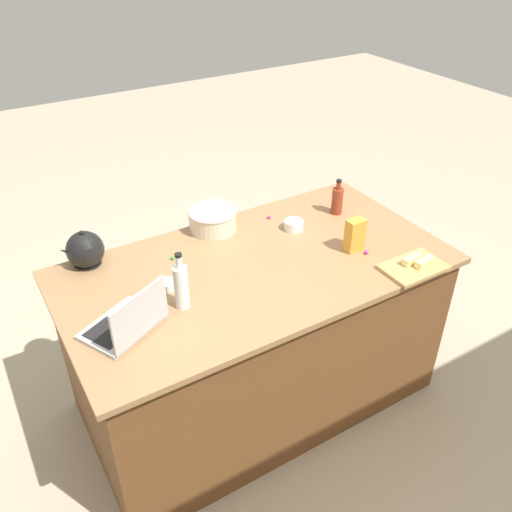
{
  "coord_description": "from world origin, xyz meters",
  "views": [
    {
      "loc": [
        1.09,
        1.81,
        2.36
      ],
      "look_at": [
        0.0,
        0.0,
        0.95
      ],
      "focal_mm": 37.52,
      "sensor_mm": 36.0,
      "label": 1
    }
  ],
  "objects_px": {
    "kettle": "(85,250)",
    "butter_stick_right": "(425,262)",
    "butter_stick_left": "(412,260)",
    "candy_bag": "(355,235)",
    "ramekin_medium": "(168,285)",
    "cutting_board": "(413,267)",
    "mixing_bowl_large": "(213,219)",
    "bottle_soy": "(337,200)",
    "bottle_vinegar": "(181,286)",
    "ramekin_small": "(294,225)",
    "laptop": "(128,322)"
  },
  "relations": [
    {
      "from": "bottle_soy",
      "to": "ramekin_small",
      "type": "xyz_separation_m",
      "value": [
        0.31,
        0.02,
        -0.06
      ]
    },
    {
      "from": "butter_stick_left",
      "to": "candy_bag",
      "type": "bearing_deg",
      "value": -60.14
    },
    {
      "from": "bottle_soy",
      "to": "ramekin_medium",
      "type": "distance_m",
      "value": 1.1
    },
    {
      "from": "cutting_board",
      "to": "ramekin_small",
      "type": "relative_size",
      "value": 2.94
    },
    {
      "from": "kettle",
      "to": "cutting_board",
      "type": "height_order",
      "value": "kettle"
    },
    {
      "from": "laptop",
      "to": "ramekin_small",
      "type": "height_order",
      "value": "laptop"
    },
    {
      "from": "mixing_bowl_large",
      "to": "butter_stick_right",
      "type": "relative_size",
      "value": 2.36
    },
    {
      "from": "bottle_vinegar",
      "to": "ramekin_medium",
      "type": "xyz_separation_m",
      "value": [
        0.0,
        -0.15,
        -0.09
      ]
    },
    {
      "from": "kettle",
      "to": "cutting_board",
      "type": "bearing_deg",
      "value": 147.36
    },
    {
      "from": "butter_stick_left",
      "to": "kettle",
      "type": "bearing_deg",
      "value": -31.74
    },
    {
      "from": "bottle_soy",
      "to": "ramekin_medium",
      "type": "bearing_deg",
      "value": 8.35
    },
    {
      "from": "kettle",
      "to": "cutting_board",
      "type": "relative_size",
      "value": 0.71
    },
    {
      "from": "laptop",
      "to": "bottle_soy",
      "type": "height_order",
      "value": "laptop"
    },
    {
      "from": "bottle_soy",
      "to": "bottle_vinegar",
      "type": "height_order",
      "value": "bottle_vinegar"
    },
    {
      "from": "mixing_bowl_large",
      "to": "butter_stick_right",
      "type": "xyz_separation_m",
      "value": [
        -0.69,
        0.84,
        -0.02
      ]
    },
    {
      "from": "cutting_board",
      "to": "candy_bag",
      "type": "distance_m",
      "value": 0.32
    },
    {
      "from": "laptop",
      "to": "bottle_vinegar",
      "type": "relative_size",
      "value": 1.39
    },
    {
      "from": "ramekin_medium",
      "to": "laptop",
      "type": "bearing_deg",
      "value": 36.66
    },
    {
      "from": "bottle_vinegar",
      "to": "candy_bag",
      "type": "bearing_deg",
      "value": 178.0
    },
    {
      "from": "mixing_bowl_large",
      "to": "ramekin_medium",
      "type": "xyz_separation_m",
      "value": [
        0.41,
        0.36,
        -0.04
      ]
    },
    {
      "from": "butter_stick_right",
      "to": "candy_bag",
      "type": "relative_size",
      "value": 0.65
    },
    {
      "from": "bottle_soy",
      "to": "cutting_board",
      "type": "xyz_separation_m",
      "value": [
        0.03,
        0.62,
        -0.07
      ]
    },
    {
      "from": "laptop",
      "to": "butter_stick_left",
      "type": "distance_m",
      "value": 1.34
    },
    {
      "from": "mixing_bowl_large",
      "to": "kettle",
      "type": "distance_m",
      "value": 0.67
    },
    {
      "from": "kettle",
      "to": "butter_stick_right",
      "type": "distance_m",
      "value": 1.61
    },
    {
      "from": "cutting_board",
      "to": "bottle_soy",
      "type": "bearing_deg",
      "value": -92.45
    },
    {
      "from": "bottle_soy",
      "to": "butter_stick_right",
      "type": "relative_size",
      "value": 1.84
    },
    {
      "from": "laptop",
      "to": "kettle",
      "type": "height_order",
      "value": "laptop"
    },
    {
      "from": "cutting_board",
      "to": "candy_bag",
      "type": "relative_size",
      "value": 1.77
    },
    {
      "from": "butter_stick_left",
      "to": "mixing_bowl_large",
      "type": "bearing_deg",
      "value": -50.73
    },
    {
      "from": "kettle",
      "to": "ramekin_medium",
      "type": "relative_size",
      "value": 2.87
    },
    {
      "from": "cutting_board",
      "to": "butter_stick_right",
      "type": "bearing_deg",
      "value": 153.38
    },
    {
      "from": "cutting_board",
      "to": "ramekin_medium",
      "type": "bearing_deg",
      "value": -23.59
    },
    {
      "from": "kettle",
      "to": "ramekin_medium",
      "type": "height_order",
      "value": "kettle"
    },
    {
      "from": "bottle_soy",
      "to": "butter_stick_left",
      "type": "height_order",
      "value": "bottle_soy"
    },
    {
      "from": "kettle",
      "to": "butter_stick_left",
      "type": "relative_size",
      "value": 1.94
    },
    {
      "from": "butter_stick_left",
      "to": "ramekin_small",
      "type": "distance_m",
      "value": 0.64
    },
    {
      "from": "cutting_board",
      "to": "butter_stick_right",
      "type": "height_order",
      "value": "butter_stick_right"
    },
    {
      "from": "butter_stick_left",
      "to": "butter_stick_right",
      "type": "height_order",
      "value": "same"
    },
    {
      "from": "mixing_bowl_large",
      "to": "bottle_soy",
      "type": "relative_size",
      "value": 1.28
    },
    {
      "from": "bottle_vinegar",
      "to": "candy_bag",
      "type": "relative_size",
      "value": 1.59
    },
    {
      "from": "ramekin_medium",
      "to": "bottle_vinegar",
      "type": "bearing_deg",
      "value": 91.44
    },
    {
      "from": "laptop",
      "to": "butter_stick_left",
      "type": "bearing_deg",
      "value": 169.16
    },
    {
      "from": "laptop",
      "to": "bottle_soy",
      "type": "relative_size",
      "value": 1.85
    },
    {
      "from": "mixing_bowl_large",
      "to": "bottle_soy",
      "type": "bearing_deg",
      "value": 163.25
    },
    {
      "from": "cutting_board",
      "to": "butter_stick_left",
      "type": "height_order",
      "value": "butter_stick_left"
    },
    {
      "from": "kettle",
      "to": "bottle_soy",
      "type": "bearing_deg",
      "value": 170.69
    },
    {
      "from": "butter_stick_left",
      "to": "ramekin_medium",
      "type": "height_order",
      "value": "butter_stick_left"
    },
    {
      "from": "bottle_soy",
      "to": "candy_bag",
      "type": "distance_m",
      "value": 0.38
    },
    {
      "from": "bottle_vinegar",
      "to": "butter_stick_left",
      "type": "distance_m",
      "value": 1.1
    }
  ]
}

